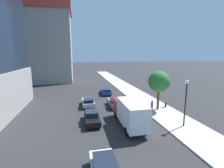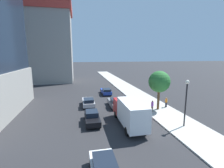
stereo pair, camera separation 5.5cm
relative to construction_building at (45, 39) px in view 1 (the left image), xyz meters
The scene contains 11 objects.
sidewalk 41.98m from the construction_building, 57.49° to the right, with size 4.94×120.00×0.15m, color #B2AFA8.
construction_building is the anchor object (origin of this frame).
street_lamp 45.34m from the construction_building, 61.19° to the right, with size 0.44×0.44×5.46m.
street_tree 39.95m from the construction_building, 56.93° to the right, with size 3.22×3.22×5.90m.
car_blue 28.74m from the construction_building, 54.01° to the right, with size 1.83×4.77×1.38m.
car_gray 35.67m from the construction_building, 62.95° to the right, with size 1.84×4.47×1.51m.
car_silver 32.98m from the construction_building, 69.04° to the right, with size 1.86×4.35×1.44m.
car_black 39.07m from the construction_building, 72.85° to the right, with size 1.75×4.46×1.49m.
box_truck 41.84m from the construction_building, 67.83° to the right, with size 2.26×7.47×3.21m.
pedestrian_orange_shirt 41.28m from the construction_building, 54.28° to the right, with size 0.34×0.34×1.57m.
pedestrian_purple_shirt 40.82m from the construction_building, 59.26° to the right, with size 0.34×0.34×1.65m.
Camera 1 is at (-4.17, -1.06, 8.36)m, focal length 26.11 mm.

